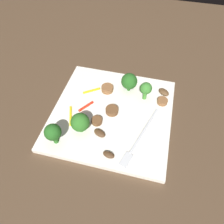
{
  "coord_description": "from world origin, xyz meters",
  "views": [
    {
      "loc": [
        0.33,
        0.08,
        0.44
      ],
      "look_at": [
        0.0,
        0.0,
        0.01
      ],
      "focal_mm": 34.17,
      "sensor_mm": 36.0,
      "label": 1
    }
  ],
  "objects_px": {
    "broccoli_floret_2": "(146,89)",
    "sausage_slice_1": "(111,109)",
    "mushroom_0": "(164,92)",
    "mushroom_1": "(100,133)",
    "pepper_strip_0": "(92,91)",
    "plate": "(112,113)",
    "fork": "(139,140)",
    "sausage_slice_0": "(97,121)",
    "sausage_slice_2": "(107,89)",
    "broccoli_floret_1": "(129,81)",
    "broccoli_floret_0": "(53,133)",
    "sausage_slice_3": "(162,101)",
    "pepper_strip_2": "(86,107)",
    "pepper_strip_1": "(71,116)",
    "broccoli_floret_3": "(80,122)",
    "mushroom_2": "(109,155)"
  },
  "relations": [
    {
      "from": "sausage_slice_0",
      "to": "pepper_strip_1",
      "type": "distance_m",
      "value": 0.07
    },
    {
      "from": "sausage_slice_2",
      "to": "pepper_strip_2",
      "type": "relative_size",
      "value": 0.7
    },
    {
      "from": "sausage_slice_1",
      "to": "broccoli_floret_2",
      "type": "bearing_deg",
      "value": 130.48
    },
    {
      "from": "sausage_slice_3",
      "to": "mushroom_2",
      "type": "distance_m",
      "value": 0.21
    },
    {
      "from": "sausage_slice_3",
      "to": "broccoli_floret_2",
      "type": "bearing_deg",
      "value": -95.35
    },
    {
      "from": "broccoli_floret_2",
      "to": "broccoli_floret_3",
      "type": "relative_size",
      "value": 0.98
    },
    {
      "from": "mushroom_2",
      "to": "pepper_strip_2",
      "type": "height_order",
      "value": "mushroom_2"
    },
    {
      "from": "broccoli_floret_1",
      "to": "mushroom_0",
      "type": "distance_m",
      "value": 0.1
    },
    {
      "from": "mushroom_0",
      "to": "mushroom_1",
      "type": "distance_m",
      "value": 0.21
    },
    {
      "from": "broccoli_floret_0",
      "to": "pepper_strip_0",
      "type": "relative_size",
      "value": 1.19
    },
    {
      "from": "sausage_slice_1",
      "to": "mushroom_1",
      "type": "relative_size",
      "value": 1.05
    },
    {
      "from": "fork",
      "to": "broccoli_floret_3",
      "type": "relative_size",
      "value": 3.21
    },
    {
      "from": "sausage_slice_1",
      "to": "mushroom_0",
      "type": "bearing_deg",
      "value": 127.09
    },
    {
      "from": "broccoli_floret_3",
      "to": "sausage_slice_2",
      "type": "height_order",
      "value": "broccoli_floret_3"
    },
    {
      "from": "sausage_slice_2",
      "to": "mushroom_1",
      "type": "height_order",
      "value": "sausage_slice_2"
    },
    {
      "from": "sausage_slice_0",
      "to": "mushroom_1",
      "type": "height_order",
      "value": "sausage_slice_0"
    },
    {
      "from": "broccoli_floret_0",
      "to": "pepper_strip_1",
      "type": "height_order",
      "value": "broccoli_floret_0"
    },
    {
      "from": "broccoli_floret_0",
      "to": "pepper_strip_2",
      "type": "height_order",
      "value": "broccoli_floret_0"
    },
    {
      "from": "plate",
      "to": "broccoli_floret_0",
      "type": "xyz_separation_m",
      "value": [
        0.11,
        -0.1,
        0.04
      ]
    },
    {
      "from": "sausage_slice_1",
      "to": "mushroom_0",
      "type": "relative_size",
      "value": 1.03
    },
    {
      "from": "broccoli_floret_2",
      "to": "sausage_slice_1",
      "type": "xyz_separation_m",
      "value": [
        0.06,
        -0.08,
        -0.03
      ]
    },
    {
      "from": "plate",
      "to": "pepper_strip_0",
      "type": "relative_size",
      "value": 6.09
    },
    {
      "from": "plate",
      "to": "sausage_slice_1",
      "type": "distance_m",
      "value": 0.01
    },
    {
      "from": "mushroom_0",
      "to": "pepper_strip_1",
      "type": "xyz_separation_m",
      "value": [
        0.13,
        -0.22,
        -0.0
      ]
    },
    {
      "from": "broccoli_floret_0",
      "to": "fork",
      "type": "bearing_deg",
      "value": 105.14
    },
    {
      "from": "plate",
      "to": "broccoli_floret_1",
      "type": "xyz_separation_m",
      "value": [
        -0.09,
        0.03,
        0.04
      ]
    },
    {
      "from": "sausage_slice_0",
      "to": "sausage_slice_3",
      "type": "bearing_deg",
      "value": 124.57
    },
    {
      "from": "pepper_strip_0",
      "to": "plate",
      "type": "bearing_deg",
      "value": 51.43
    },
    {
      "from": "plate",
      "to": "fork",
      "type": "distance_m",
      "value": 0.1
    },
    {
      "from": "sausage_slice_1",
      "to": "pepper_strip_2",
      "type": "relative_size",
      "value": 0.71
    },
    {
      "from": "broccoli_floret_2",
      "to": "pepper_strip_1",
      "type": "height_order",
      "value": "broccoli_floret_2"
    },
    {
      "from": "plate",
      "to": "fork",
      "type": "height_order",
      "value": "fork"
    },
    {
      "from": "sausage_slice_2",
      "to": "pepper_strip_0",
      "type": "height_order",
      "value": "sausage_slice_2"
    },
    {
      "from": "fork",
      "to": "mushroom_1",
      "type": "height_order",
      "value": "mushroom_1"
    },
    {
      "from": "broccoli_floret_2",
      "to": "sausage_slice_3",
      "type": "relative_size",
      "value": 1.99
    },
    {
      "from": "mushroom_1",
      "to": "mushroom_2",
      "type": "distance_m",
      "value": 0.06
    },
    {
      "from": "broccoli_floret_3",
      "to": "mushroom_1",
      "type": "distance_m",
      "value": 0.05
    },
    {
      "from": "broccoli_floret_3",
      "to": "sausage_slice_0",
      "type": "bearing_deg",
      "value": 137.79
    },
    {
      "from": "plate",
      "to": "pepper_strip_1",
      "type": "height_order",
      "value": "pepper_strip_1"
    },
    {
      "from": "broccoli_floret_2",
      "to": "pepper_strip_0",
      "type": "distance_m",
      "value": 0.15
    },
    {
      "from": "mushroom_0",
      "to": "sausage_slice_2",
      "type": "bearing_deg",
      "value": -80.43
    },
    {
      "from": "broccoli_floret_2",
      "to": "sausage_slice_0",
      "type": "height_order",
      "value": "broccoli_floret_2"
    },
    {
      "from": "broccoli_floret_2",
      "to": "mushroom_0",
      "type": "xyz_separation_m",
      "value": [
        -0.03,
        0.05,
        -0.03
      ]
    },
    {
      "from": "sausage_slice_1",
      "to": "pepper_strip_1",
      "type": "relative_size",
      "value": 0.54
    },
    {
      "from": "sausage_slice_3",
      "to": "sausage_slice_0",
      "type": "bearing_deg",
      "value": -55.43
    },
    {
      "from": "plate",
      "to": "sausage_slice_2",
      "type": "height_order",
      "value": "sausage_slice_2"
    },
    {
      "from": "sausage_slice_2",
      "to": "mushroom_2",
      "type": "relative_size",
      "value": 1.2
    },
    {
      "from": "broccoli_floret_3",
      "to": "sausage_slice_3",
      "type": "xyz_separation_m",
      "value": [
        -0.13,
        0.18,
        -0.03
      ]
    },
    {
      "from": "sausage_slice_2",
      "to": "pepper_strip_2",
      "type": "distance_m",
      "value": 0.08
    },
    {
      "from": "broccoli_floret_2",
      "to": "sausage_slice_2",
      "type": "height_order",
      "value": "broccoli_floret_2"
    }
  ]
}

